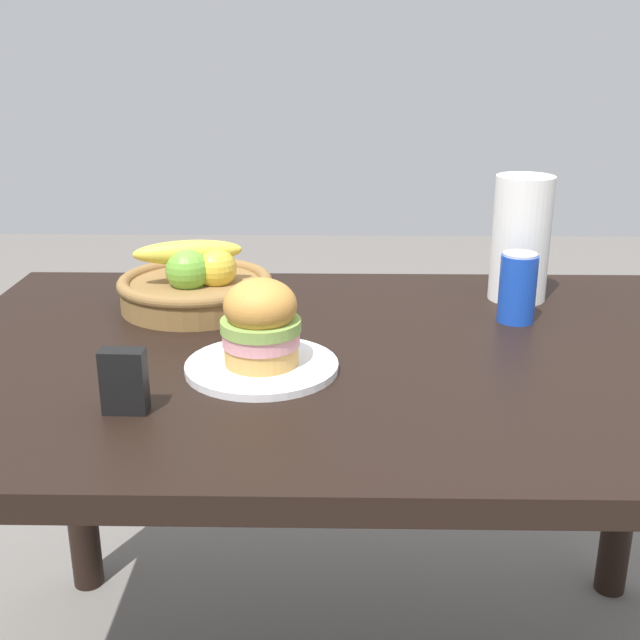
% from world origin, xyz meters
% --- Properties ---
extents(dining_table, '(1.40, 0.90, 0.75)m').
position_xyz_m(dining_table, '(0.00, 0.00, 0.65)').
color(dining_table, black).
rests_on(dining_table, ground_plane).
extents(plate, '(0.24, 0.24, 0.01)m').
position_xyz_m(plate, '(-0.15, -0.09, 0.76)').
color(plate, white).
rests_on(plate, dining_table).
extents(sandwich, '(0.12, 0.12, 0.13)m').
position_xyz_m(sandwich, '(-0.15, -0.09, 0.83)').
color(sandwich, tan).
rests_on(sandwich, plate).
extents(soda_can, '(0.07, 0.07, 0.13)m').
position_xyz_m(soda_can, '(0.29, 0.15, 0.81)').
color(soda_can, blue).
rests_on(soda_can, dining_table).
extents(fruit_basket, '(0.29, 0.29, 0.14)m').
position_xyz_m(fruit_basket, '(-0.30, 0.22, 0.80)').
color(fruit_basket, olive).
rests_on(fruit_basket, dining_table).
extents(paper_towel_roll, '(0.11, 0.11, 0.24)m').
position_xyz_m(paper_towel_roll, '(0.32, 0.28, 0.87)').
color(paper_towel_roll, white).
rests_on(paper_towel_roll, dining_table).
extents(napkin_holder, '(0.06, 0.03, 0.09)m').
position_xyz_m(napkin_holder, '(-0.32, -0.24, 0.80)').
color(napkin_holder, black).
rests_on(napkin_holder, dining_table).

